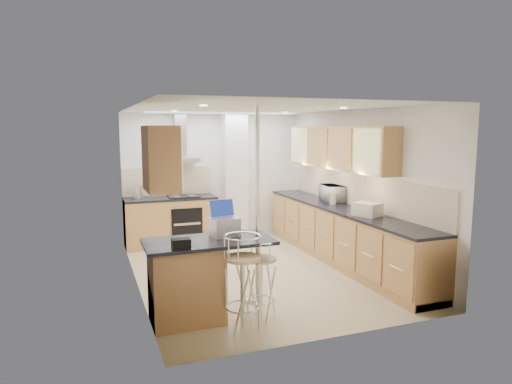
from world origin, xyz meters
name	(u,v)px	position (x,y,z in m)	size (l,w,h in m)	color
ground	(256,271)	(0.00, 0.00, 0.00)	(4.80, 4.80, 0.00)	tan
room_shell	(267,170)	(0.32, 0.38, 1.54)	(3.64, 4.84, 2.51)	silver
right_counter	(341,235)	(1.50, 0.00, 0.46)	(0.63, 4.40, 0.92)	tan
back_counter	(171,221)	(-0.95, 2.10, 0.46)	(1.70, 0.63, 0.92)	tan
peninsula	(209,279)	(-1.12, -1.45, 0.48)	(1.47, 0.72, 0.94)	tan
microwave	(333,193)	(1.66, 0.56, 1.07)	(0.53, 0.36, 0.30)	white
laptop	(225,227)	(-0.90, -1.33, 1.05)	(0.32, 0.24, 0.22)	#A2A4AA
bag	(181,244)	(-1.50, -1.71, 0.99)	(0.20, 0.14, 0.11)	black
bar_stool_near	(243,282)	(-0.85, -1.83, 0.53)	(0.44, 0.44, 1.07)	tan
bar_stool_end	(261,279)	(-0.56, -1.65, 0.47)	(0.39, 0.39, 0.95)	tan
jar_a	(333,199)	(1.52, 0.33, 1.01)	(0.12, 0.12, 0.19)	beige
jar_b	(327,198)	(1.53, 0.55, 1.00)	(0.11, 0.11, 0.16)	beige
jar_c	(370,209)	(1.54, -0.74, 1.02)	(0.14, 0.14, 0.19)	beige
jar_d	(360,210)	(1.42, -0.65, 0.99)	(0.10, 0.10, 0.14)	white
bread_bin	(367,209)	(1.47, -0.76, 1.02)	(0.29, 0.37, 0.19)	beige
kettle	(138,192)	(-1.53, 2.17, 1.03)	(0.16, 0.16, 0.22)	#BABCBF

